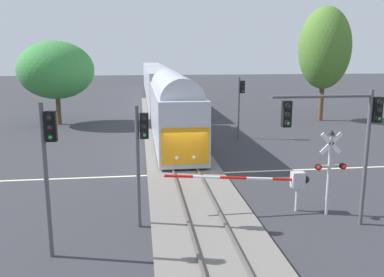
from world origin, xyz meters
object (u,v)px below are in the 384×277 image
object	(u,v)px
crossing_gate_near	(281,180)
traffic_signal_far_side	(241,98)
crossing_signal_mast	(330,164)
oak_behind_train	(56,70)
traffic_signal_median	(141,147)
traffic_signal_near_left	(48,156)
maple_right_background	(325,48)
traffic_signal_near_right	(342,125)
commuter_train	(159,86)

from	to	relation	value
crossing_gate_near	traffic_signal_far_side	world-z (taller)	traffic_signal_far_side
crossing_signal_mast	oak_behind_train	xyz separation A→B (m)	(-15.90, 25.29, 3.01)
traffic_signal_median	traffic_signal_near_left	bearing A→B (deg)	-145.18
traffic_signal_far_side	traffic_signal_median	size ratio (longest dim) A/B	1.02
crossing_signal_mast	traffic_signal_near_left	bearing A→B (deg)	-167.82
oak_behind_train	crossing_gate_near	bearing A→B (deg)	-60.53
traffic_signal_near_left	maple_right_background	bearing A→B (deg)	50.82
crossing_gate_near	oak_behind_train	xyz separation A→B (m)	(-13.96, 24.71, 3.86)
crossing_signal_mast	traffic_signal_far_side	size ratio (longest dim) A/B	0.75
traffic_signal_far_side	traffic_signal_near_right	size ratio (longest dim) A/B	0.91
crossing_signal_mast	traffic_signal_median	world-z (taller)	traffic_signal_median
commuter_train	oak_behind_train	xyz separation A→B (m)	(-10.44, -11.92, 2.58)
traffic_signal_near_left	traffic_signal_near_right	bearing A→B (deg)	6.26
crossing_gate_near	oak_behind_train	distance (m)	28.64
crossing_gate_near	traffic_signal_near_left	xyz separation A→B (m)	(-9.08, -2.96, 2.16)
commuter_train	oak_behind_train	bearing A→B (deg)	-131.23
maple_right_background	traffic_signal_far_side	bearing A→B (deg)	-143.18
traffic_signal_near_left	oak_behind_train	bearing A→B (deg)	100.02
traffic_signal_near_left	traffic_signal_far_side	bearing A→B (deg)	59.24
traffic_signal_far_side	traffic_signal_near_left	world-z (taller)	traffic_signal_near_left
commuter_train	traffic_signal_near_right	distance (m)	38.79
traffic_signal_near_left	maple_right_background	xyz separation A→B (m)	(21.76, 26.69, 3.77)
traffic_signal_median	crossing_signal_mast	bearing A→B (deg)	1.89
commuter_train	oak_behind_train	world-z (taller)	oak_behind_train
commuter_train	traffic_signal_median	bearing A→B (deg)	-93.84
commuter_train	crossing_gate_near	world-z (taller)	commuter_train
traffic_signal_near_right	commuter_train	bearing A→B (deg)	97.79
crossing_gate_near	oak_behind_train	bearing A→B (deg)	119.47
traffic_signal_far_side	maple_right_background	size ratio (longest dim) A/B	0.44
maple_right_background	oak_behind_train	xyz separation A→B (m)	(-26.64, 0.97, -2.08)
traffic_signal_near_right	traffic_signal_near_left	size ratio (longest dim) A/B	1.03
commuter_train	traffic_signal_median	size ratio (longest dim) A/B	13.08
traffic_signal_near_right	traffic_signal_median	world-z (taller)	traffic_signal_near_right
traffic_signal_far_side	commuter_train	bearing A→B (deg)	105.11
oak_behind_train	traffic_signal_median	bearing A→B (deg)	-72.77
crossing_gate_near	traffic_signal_near_right	world-z (taller)	traffic_signal_near_right
commuter_train	traffic_signal_near_right	world-z (taller)	traffic_signal_near_right
traffic_signal_far_side	traffic_signal_median	distance (m)	18.54
traffic_signal_near_right	traffic_signal_near_left	xyz separation A→B (m)	(-10.81, -1.18, -0.57)
traffic_signal_near_right	oak_behind_train	size ratio (longest dim) A/B	0.69
commuter_train	traffic_signal_median	world-z (taller)	commuter_train
traffic_signal_median	oak_behind_train	distance (m)	26.83
oak_behind_train	traffic_signal_near_left	bearing A→B (deg)	-79.98
commuter_train	crossing_signal_mast	distance (m)	37.61
commuter_train	crossing_gate_near	xyz separation A→B (m)	(3.52, -36.62, -1.28)
traffic_signal_median	oak_behind_train	xyz separation A→B (m)	(-7.93, 25.55, 1.98)
commuter_train	crossing_signal_mast	bearing A→B (deg)	-81.65
commuter_train	traffic_signal_near_right	xyz separation A→B (m)	(5.25, -38.40, 1.46)
commuter_train	traffic_signal_far_side	world-z (taller)	commuter_train
traffic_signal_near_left	crossing_gate_near	bearing A→B (deg)	18.08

